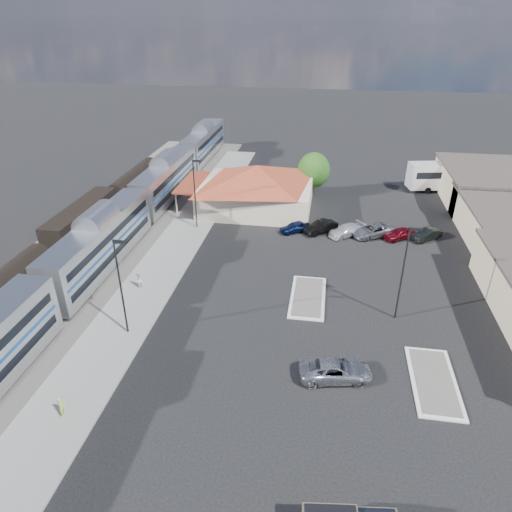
# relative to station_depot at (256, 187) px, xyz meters

# --- Properties ---
(ground) EXTENTS (280.00, 280.00, 0.00)m
(ground) POSITION_rel_station_depot_xyz_m (4.56, -24.00, -3.13)
(ground) COLOR black
(ground) RESTS_ON ground
(railbed) EXTENTS (16.00, 100.00, 0.12)m
(railbed) POSITION_rel_station_depot_xyz_m (-16.44, -16.00, -3.07)
(railbed) COLOR #4C4944
(railbed) RESTS_ON ground
(platform) EXTENTS (5.50, 92.00, 0.18)m
(platform) POSITION_rel_station_depot_xyz_m (-7.44, -18.00, -3.04)
(platform) COLOR gray
(platform) RESTS_ON ground
(passenger_train) EXTENTS (3.00, 104.00, 5.55)m
(passenger_train) POSITION_rel_station_depot_xyz_m (-13.44, -19.65, -0.26)
(passenger_train) COLOR silver
(passenger_train) RESTS_ON ground
(freight_cars) EXTENTS (2.80, 46.00, 4.00)m
(freight_cars) POSITION_rel_station_depot_xyz_m (-19.44, -12.51, -1.21)
(freight_cars) COLOR black
(freight_cars) RESTS_ON ground
(station_depot) EXTENTS (18.35, 12.24, 6.20)m
(station_depot) POSITION_rel_station_depot_xyz_m (0.00, 0.00, 0.00)
(station_depot) COLOR #C1AB8D
(station_depot) RESTS_ON ground
(traffic_island_south) EXTENTS (3.30, 7.50, 0.21)m
(traffic_island_south) POSITION_rel_station_depot_xyz_m (8.56, -22.00, -3.03)
(traffic_island_south) COLOR silver
(traffic_island_south) RESTS_ON ground
(traffic_island_north) EXTENTS (3.30, 7.50, 0.21)m
(traffic_island_north) POSITION_rel_station_depot_xyz_m (18.56, -32.00, -3.03)
(traffic_island_north) COLOR silver
(traffic_island_north) RESTS_ON ground
(lamp_plat_s) EXTENTS (1.08, 0.25, 9.00)m
(lamp_plat_s) POSITION_rel_station_depot_xyz_m (-6.34, -30.00, 2.21)
(lamp_plat_s) COLOR black
(lamp_plat_s) RESTS_ON ground
(lamp_plat_n) EXTENTS (1.08, 0.25, 9.00)m
(lamp_plat_n) POSITION_rel_station_depot_xyz_m (-6.34, -8.00, 2.21)
(lamp_plat_n) COLOR black
(lamp_plat_n) RESTS_ON ground
(lamp_lot) EXTENTS (1.08, 0.25, 9.00)m
(lamp_lot) POSITION_rel_station_depot_xyz_m (16.66, -24.00, 2.21)
(lamp_lot) COLOR black
(lamp_lot) RESTS_ON ground
(tree_depot) EXTENTS (4.71, 4.71, 6.63)m
(tree_depot) POSITION_rel_station_depot_xyz_m (7.56, 6.00, 0.89)
(tree_depot) COLOR #382314
(tree_depot) RESTS_ON ground
(suv) EXTENTS (5.82, 3.45, 1.52)m
(suv) POSITION_rel_station_depot_xyz_m (11.24, -32.67, -2.37)
(suv) COLOR #A6A8AE
(suv) RESTS_ON ground
(coach_bus) EXTENTS (13.69, 5.55, 4.29)m
(coach_bus) POSITION_rel_station_depot_xyz_m (28.56, 12.00, -0.66)
(coach_bus) COLOR white
(coach_bus) RESTS_ON ground
(person_a) EXTENTS (0.57, 0.68, 1.58)m
(person_a) POSITION_rel_station_depot_xyz_m (-7.04, -39.48, -2.16)
(person_a) COLOR #B7D442
(person_a) RESTS_ON platform
(person_b) EXTENTS (0.74, 0.89, 1.62)m
(person_b) POSITION_rel_station_depot_xyz_m (-8.23, -23.02, -2.14)
(person_b) COLOR white
(person_b) RESTS_ON platform
(parked_car_a) EXTENTS (4.12, 3.49, 1.33)m
(parked_car_a) POSITION_rel_station_depot_xyz_m (6.02, -7.14, -2.47)
(parked_car_a) COLOR #0B1538
(parked_car_a) RESTS_ON ground
(parked_car_b) EXTENTS (4.51, 4.14, 1.50)m
(parked_car_b) POSITION_rel_station_depot_xyz_m (9.22, -6.84, -2.38)
(parked_car_b) COLOR black
(parked_car_b) RESTS_ON ground
(parked_car_c) EXTENTS (4.97, 4.51, 1.39)m
(parked_car_c) POSITION_rel_station_depot_xyz_m (12.42, -7.14, -2.44)
(parked_car_c) COLOR silver
(parked_car_c) RESTS_ON ground
(parked_car_d) EXTENTS (5.79, 5.01, 1.48)m
(parked_car_d) POSITION_rel_station_depot_xyz_m (15.62, -6.84, -2.39)
(parked_car_d) COLOR gray
(parked_car_d) RESTS_ON ground
(parked_car_e) EXTENTS (4.37, 3.66, 1.41)m
(parked_car_e) POSITION_rel_station_depot_xyz_m (18.82, -7.14, -2.43)
(parked_car_e) COLOR maroon
(parked_car_e) RESTS_ON ground
(parked_car_f) EXTENTS (4.11, 3.71, 1.36)m
(parked_car_f) POSITION_rel_station_depot_xyz_m (22.02, -6.84, -2.45)
(parked_car_f) COLOR black
(parked_car_f) RESTS_ON ground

